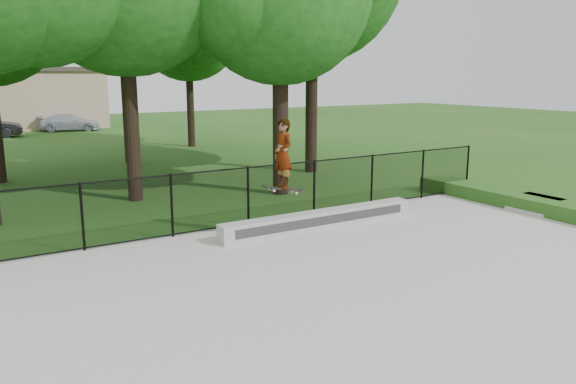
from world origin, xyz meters
name	(u,v)px	position (x,y,z in m)	size (l,w,h in m)	color
ground	(414,308)	(0.00, 0.00, 0.00)	(100.00, 100.00, 0.00)	#205417
concrete_slab	(414,306)	(0.00, 0.00, 0.03)	(14.00, 12.00, 0.06)	#A8A8A3
grind_ledge	(321,219)	(1.38, 4.70, 0.28)	(5.44, 0.40, 0.44)	#A4A49F
car_c	(69,123)	(1.09, 34.23, 0.57)	(1.58, 3.58, 1.13)	#ABB0C2
skater_airborne	(283,155)	(0.21, 4.55, 1.98)	(0.83, 0.59, 1.75)	black
chainlink_fence	(248,196)	(0.00, 5.90, 0.81)	(16.06, 0.06, 1.50)	black
concrete_steps	(538,207)	(7.59, 3.00, 0.17)	(1.07, 1.20, 0.45)	#A8A8A3
distant_building	(11,98)	(-2.00, 38.00, 2.16)	(12.40, 6.40, 4.30)	tan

